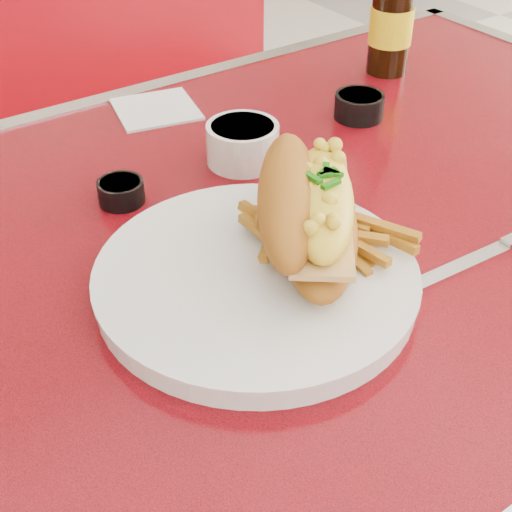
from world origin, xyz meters
TOP-DOWN VIEW (x-y plane):
  - diner_table at (0.00, 0.00)m, footprint 1.23×0.83m
  - booth_bench_far at (0.00, 0.81)m, footprint 1.20×0.51m
  - dinner_plate at (-0.15, -0.08)m, footprint 0.34×0.34m
  - mac_hoagie at (-0.08, -0.08)m, footprint 0.23×0.25m
  - fries_pile at (-0.07, -0.08)m, footprint 0.12×0.11m
  - fork at (-0.08, -0.04)m, footprint 0.02×0.14m
  - gravy_ramekin at (-0.02, 0.13)m, footprint 0.11×0.11m
  - sauce_cup_left at (-0.18, 0.13)m, footprint 0.06×0.06m
  - sauce_cup_right at (0.18, 0.14)m, footprint 0.09×0.09m
  - beer_bottle at (0.33, 0.24)m, footprint 0.07×0.07m
  - knife at (0.10, -0.18)m, footprint 0.21×0.03m
  - paper_napkin at (-0.04, 0.32)m, footprint 0.13×0.13m

SIDE VIEW (x-z plane):
  - booth_bench_far at x=0.00m, z-range -0.16..0.74m
  - diner_table at x=0.00m, z-range 0.22..0.99m
  - paper_napkin at x=-0.04m, z-range 0.77..0.77m
  - knife at x=0.10m, z-range 0.77..0.78m
  - dinner_plate at x=-0.15m, z-range 0.77..0.79m
  - sauce_cup_left at x=-0.18m, z-range 0.77..0.80m
  - sauce_cup_right at x=0.18m, z-range 0.77..0.81m
  - fork at x=-0.08m, z-range 0.79..0.79m
  - gravy_ramekin at x=-0.02m, z-range 0.77..0.82m
  - fries_pile at x=-0.07m, z-range 0.79..0.83m
  - mac_hoagie at x=-0.08m, z-range 0.78..0.89m
  - beer_bottle at x=0.33m, z-range 0.74..1.00m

